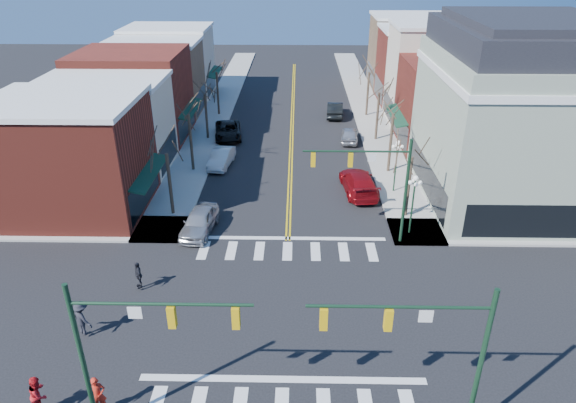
# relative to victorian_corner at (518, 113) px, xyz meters

# --- Properties ---
(ground) EXTENTS (160.00, 160.00, 0.00)m
(ground) POSITION_rel_victorian_corner_xyz_m (-16.50, -14.50, -6.66)
(ground) COLOR black
(ground) RESTS_ON ground
(sidewalk_left) EXTENTS (3.50, 70.00, 0.15)m
(sidewalk_left) POSITION_rel_victorian_corner_xyz_m (-25.25, 5.50, -6.58)
(sidewalk_left) COLOR #9E9B93
(sidewalk_left) RESTS_ON ground
(sidewalk_right) EXTENTS (3.50, 70.00, 0.15)m
(sidewalk_right) POSITION_rel_victorian_corner_xyz_m (-7.75, 5.50, -6.58)
(sidewalk_right) COLOR #9E9B93
(sidewalk_right) RESTS_ON ground
(bldg_left_brick_a) EXTENTS (10.00, 8.50, 8.00)m
(bldg_left_brick_a) POSITION_rel_victorian_corner_xyz_m (-32.00, -2.75, -2.66)
(bldg_left_brick_a) COLOR maroon
(bldg_left_brick_a) RESTS_ON ground
(bldg_left_stucco_a) EXTENTS (10.00, 7.00, 7.50)m
(bldg_left_stucco_a) POSITION_rel_victorian_corner_xyz_m (-32.00, 5.00, -2.91)
(bldg_left_stucco_a) COLOR beige
(bldg_left_stucco_a) RESTS_ON ground
(bldg_left_brick_b) EXTENTS (10.00, 9.00, 8.50)m
(bldg_left_brick_b) POSITION_rel_victorian_corner_xyz_m (-32.00, 13.00, -2.41)
(bldg_left_brick_b) COLOR maroon
(bldg_left_brick_b) RESTS_ON ground
(bldg_left_tan) EXTENTS (10.00, 7.50, 7.80)m
(bldg_left_tan) POSITION_rel_victorian_corner_xyz_m (-32.00, 21.25, -2.76)
(bldg_left_tan) COLOR #8D6C4D
(bldg_left_tan) RESTS_ON ground
(bldg_left_stucco_b) EXTENTS (10.00, 8.00, 8.20)m
(bldg_left_stucco_b) POSITION_rel_victorian_corner_xyz_m (-32.00, 29.00, -2.56)
(bldg_left_stucco_b) COLOR beige
(bldg_left_stucco_b) RESTS_ON ground
(bldg_right_brick_a) EXTENTS (10.00, 8.50, 8.00)m
(bldg_right_brick_a) POSITION_rel_victorian_corner_xyz_m (-1.00, 11.25, -2.66)
(bldg_right_brick_a) COLOR maroon
(bldg_right_brick_a) RESTS_ON ground
(bldg_right_stucco) EXTENTS (10.00, 7.00, 10.00)m
(bldg_right_stucco) POSITION_rel_victorian_corner_xyz_m (-1.00, 19.00, -1.66)
(bldg_right_stucco) COLOR beige
(bldg_right_stucco) RESTS_ON ground
(bldg_right_brick_b) EXTENTS (10.00, 8.00, 8.50)m
(bldg_right_brick_b) POSITION_rel_victorian_corner_xyz_m (-1.00, 26.50, -2.41)
(bldg_right_brick_b) COLOR maroon
(bldg_right_brick_b) RESTS_ON ground
(bldg_right_tan) EXTENTS (10.00, 8.00, 9.00)m
(bldg_right_tan) POSITION_rel_victorian_corner_xyz_m (-1.00, 34.50, -2.16)
(bldg_right_tan) COLOR #8D6C4D
(bldg_right_tan) RESTS_ON ground
(victorian_corner) EXTENTS (12.25, 14.25, 13.30)m
(victorian_corner) POSITION_rel_victorian_corner_xyz_m (0.00, 0.00, 0.00)
(victorian_corner) COLOR gray
(victorian_corner) RESTS_ON ground
(traffic_mast_near_left) EXTENTS (6.60, 0.28, 7.20)m
(traffic_mast_near_left) POSITION_rel_victorian_corner_xyz_m (-22.05, -21.90, -1.95)
(traffic_mast_near_left) COLOR #14331E
(traffic_mast_near_left) RESTS_ON ground
(traffic_mast_near_right) EXTENTS (6.60, 0.28, 7.20)m
(traffic_mast_near_right) POSITION_rel_victorian_corner_xyz_m (-10.95, -21.90, -1.95)
(traffic_mast_near_right) COLOR #14331E
(traffic_mast_near_right) RESTS_ON ground
(traffic_mast_far_right) EXTENTS (6.60, 0.28, 7.20)m
(traffic_mast_far_right) POSITION_rel_victorian_corner_xyz_m (-10.95, -7.10, -1.95)
(traffic_mast_far_right) COLOR #14331E
(traffic_mast_far_right) RESTS_ON ground
(lamppost_corner) EXTENTS (0.36, 0.36, 4.33)m
(lamppost_corner) POSITION_rel_victorian_corner_xyz_m (-8.30, -6.00, -3.70)
(lamppost_corner) COLOR #14331E
(lamppost_corner) RESTS_ON ground
(lamppost_midblock) EXTENTS (0.36, 0.36, 4.33)m
(lamppost_midblock) POSITION_rel_victorian_corner_xyz_m (-8.30, 0.50, -3.70)
(lamppost_midblock) COLOR #14331E
(lamppost_midblock) RESTS_ON ground
(tree_left_a) EXTENTS (0.24, 0.24, 4.76)m
(tree_left_a) POSITION_rel_victorian_corner_xyz_m (-24.90, -3.50, -4.28)
(tree_left_a) COLOR #382B21
(tree_left_a) RESTS_ON ground
(tree_left_b) EXTENTS (0.24, 0.24, 5.04)m
(tree_left_b) POSITION_rel_victorian_corner_xyz_m (-24.90, 4.50, -4.14)
(tree_left_b) COLOR #382B21
(tree_left_b) RESTS_ON ground
(tree_left_c) EXTENTS (0.24, 0.24, 4.55)m
(tree_left_c) POSITION_rel_victorian_corner_xyz_m (-24.90, 12.50, -4.38)
(tree_left_c) COLOR #382B21
(tree_left_c) RESTS_ON ground
(tree_left_d) EXTENTS (0.24, 0.24, 4.90)m
(tree_left_d) POSITION_rel_victorian_corner_xyz_m (-24.90, 20.50, -4.21)
(tree_left_d) COLOR #382B21
(tree_left_d) RESTS_ON ground
(tree_right_a) EXTENTS (0.24, 0.24, 4.62)m
(tree_right_a) POSITION_rel_victorian_corner_xyz_m (-8.10, -3.50, -4.35)
(tree_right_a) COLOR #382B21
(tree_right_a) RESTS_ON ground
(tree_right_b) EXTENTS (0.24, 0.24, 5.18)m
(tree_right_b) POSITION_rel_victorian_corner_xyz_m (-8.10, 4.50, -4.07)
(tree_right_b) COLOR #382B21
(tree_right_b) RESTS_ON ground
(tree_right_c) EXTENTS (0.24, 0.24, 4.83)m
(tree_right_c) POSITION_rel_victorian_corner_xyz_m (-8.10, 12.50, -4.24)
(tree_right_c) COLOR #382B21
(tree_right_c) RESTS_ON ground
(tree_right_d) EXTENTS (0.24, 0.24, 4.97)m
(tree_right_d) POSITION_rel_victorian_corner_xyz_m (-8.10, 20.50, -4.17)
(tree_right_d) COLOR #382B21
(tree_right_d) RESTS_ON ground
(car_left_near) EXTENTS (2.42, 4.87, 1.60)m
(car_left_near) POSITION_rel_victorian_corner_xyz_m (-22.51, -5.91, -5.86)
(car_left_near) COLOR #ACACB1
(car_left_near) RESTS_ON ground
(car_left_mid) EXTENTS (2.12, 4.66, 1.48)m
(car_left_mid) POSITION_rel_victorian_corner_xyz_m (-22.60, 5.62, -5.92)
(car_left_mid) COLOR silver
(car_left_mid) RESTS_ON ground
(car_left_far) EXTENTS (3.27, 5.79, 1.53)m
(car_left_far) POSITION_rel_victorian_corner_xyz_m (-22.90, 12.87, -5.89)
(car_left_far) COLOR black
(car_left_far) RESTS_ON ground
(car_right_near) EXTENTS (2.96, 6.07, 1.70)m
(car_right_near) POSITION_rel_victorian_corner_xyz_m (-11.06, 0.50, -5.81)
(car_right_near) COLOR maroon
(car_right_near) RESTS_ON ground
(car_right_mid) EXTENTS (2.07, 4.31, 1.42)m
(car_right_mid) POSITION_rel_victorian_corner_xyz_m (-10.77, 12.09, -5.95)
(car_right_mid) COLOR #B5B5BA
(car_right_mid) RESTS_ON ground
(car_right_far) EXTENTS (2.07, 5.03, 1.62)m
(car_right_far) POSITION_rel_victorian_corner_xyz_m (-11.70, 20.29, -5.85)
(car_right_far) COLOR black
(car_right_far) RESTS_ON ground
(pedestrian_red_a) EXTENTS (0.77, 0.67, 1.77)m
(pedestrian_red_a) POSITION_rel_victorian_corner_xyz_m (-24.06, -21.10, -5.62)
(pedestrian_red_a) COLOR red
(pedestrian_red_a) RESTS_ON sidewalk_left
(pedestrian_red_b) EXTENTS (0.80, 0.97, 1.84)m
(pedestrian_red_b) POSITION_rel_victorian_corner_xyz_m (-26.50, -21.13, -5.59)
(pedestrian_red_b) COLOR red
(pedestrian_red_b) RESTS_ON sidewalk_left
(pedestrian_dark_a) EXTENTS (0.79, 1.04, 1.64)m
(pedestrian_dark_a) POSITION_rel_victorian_corner_xyz_m (-24.82, -12.46, -5.69)
(pedestrian_dark_a) COLOR black
(pedestrian_dark_a) RESTS_ON sidewalk_left
(pedestrian_dark_b) EXTENTS (1.42, 1.27, 1.91)m
(pedestrian_dark_b) POSITION_rel_victorian_corner_xyz_m (-26.50, -16.38, -5.55)
(pedestrian_dark_b) COLOR black
(pedestrian_dark_b) RESTS_ON sidewalk_left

